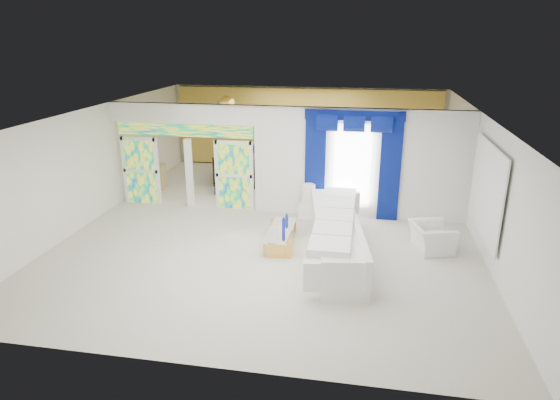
% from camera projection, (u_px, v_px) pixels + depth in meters
% --- Properties ---
extents(floor, '(12.00, 12.00, 0.00)m').
position_uv_depth(floor, '(277.00, 224.00, 13.02)').
color(floor, '#B7AF9E').
rests_on(floor, ground).
extents(dividing_wall, '(5.70, 0.18, 3.00)m').
position_uv_depth(dividing_wall, '(362.00, 164.00, 13.10)').
color(dividing_wall, white).
rests_on(dividing_wall, ground).
extents(dividing_header, '(4.30, 0.18, 0.55)m').
position_uv_depth(dividing_header, '(183.00, 113.00, 13.54)').
color(dividing_header, white).
rests_on(dividing_header, dividing_wall).
extents(stained_panel_left, '(0.95, 0.04, 2.00)m').
position_uv_depth(stained_panel_left, '(141.00, 171.00, 14.34)').
color(stained_panel_left, '#994C3F').
rests_on(stained_panel_left, ground).
extents(stained_panel_right, '(0.95, 0.04, 2.00)m').
position_uv_depth(stained_panel_right, '(234.00, 175.00, 13.86)').
color(stained_panel_right, '#994C3F').
rests_on(stained_panel_right, ground).
extents(stained_transom, '(4.00, 0.05, 0.35)m').
position_uv_depth(stained_transom, '(184.00, 130.00, 13.69)').
color(stained_transom, '#994C3F').
rests_on(stained_transom, dividing_header).
extents(window_pane, '(1.00, 0.02, 2.30)m').
position_uv_depth(window_pane, '(352.00, 166.00, 13.07)').
color(window_pane, white).
rests_on(window_pane, dividing_wall).
extents(blue_drape_left, '(0.55, 0.10, 2.80)m').
position_uv_depth(blue_drape_left, '(315.00, 167.00, 13.22)').
color(blue_drape_left, '#04164B').
rests_on(blue_drape_left, ground).
extents(blue_drape_right, '(0.55, 0.10, 2.80)m').
position_uv_depth(blue_drape_right, '(390.00, 170.00, 12.89)').
color(blue_drape_right, '#04164B').
rests_on(blue_drape_right, ground).
extents(blue_pelmet, '(2.60, 0.12, 0.25)m').
position_uv_depth(blue_pelmet, '(355.00, 116.00, 12.59)').
color(blue_pelmet, '#04164B').
rests_on(blue_pelmet, dividing_wall).
extents(wall_mirror, '(0.04, 2.70, 1.90)m').
position_uv_depth(wall_mirror, '(487.00, 190.00, 10.76)').
color(wall_mirror, white).
rests_on(wall_mirror, ground).
extents(gold_curtains, '(9.70, 0.12, 2.90)m').
position_uv_depth(gold_curtains, '(306.00, 128.00, 18.02)').
color(gold_curtains, '#AE7329').
rests_on(gold_curtains, ground).
extents(white_sofa, '(1.62, 4.55, 0.85)m').
position_uv_depth(white_sofa, '(336.00, 236.00, 11.15)').
color(white_sofa, white).
rests_on(white_sofa, ground).
extents(coffee_table, '(0.79, 1.70, 0.36)m').
position_uv_depth(coffee_table, '(281.00, 237.00, 11.73)').
color(coffee_table, gold).
rests_on(coffee_table, ground).
extents(console_table, '(1.13, 0.41, 0.37)m').
position_uv_depth(console_table, '(319.00, 212.00, 13.38)').
color(console_table, white).
rests_on(console_table, ground).
extents(table_lamp, '(0.36, 0.36, 0.58)m').
position_uv_depth(table_lamp, '(308.00, 195.00, 13.27)').
color(table_lamp, silver).
rests_on(table_lamp, console_table).
extents(armchair, '(1.09, 1.18, 0.64)m').
position_uv_depth(armchair, '(431.00, 237.00, 11.35)').
color(armchair, white).
rests_on(armchair, ground).
extents(grand_piano, '(1.53, 2.00, 1.00)m').
position_uv_depth(grand_piano, '(243.00, 166.00, 16.80)').
color(grand_piano, black).
rests_on(grand_piano, ground).
extents(piano_bench, '(0.95, 0.38, 0.32)m').
position_uv_depth(piano_bench, '(230.00, 189.00, 15.42)').
color(piano_bench, black).
rests_on(piano_bench, ground).
extents(tv_console, '(0.60, 0.56, 0.81)m').
position_uv_depth(tv_console, '(156.00, 177.00, 15.85)').
color(tv_console, tan).
rests_on(tv_console, ground).
extents(chandelier, '(0.60, 0.60, 0.60)m').
position_uv_depth(chandelier, '(226.00, 105.00, 15.71)').
color(chandelier, gold).
rests_on(chandelier, ceiling).
extents(decanters, '(0.15, 0.94, 0.28)m').
position_uv_depth(decanters, '(283.00, 226.00, 11.65)').
color(decanters, '#161C97').
rests_on(decanters, coffee_table).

